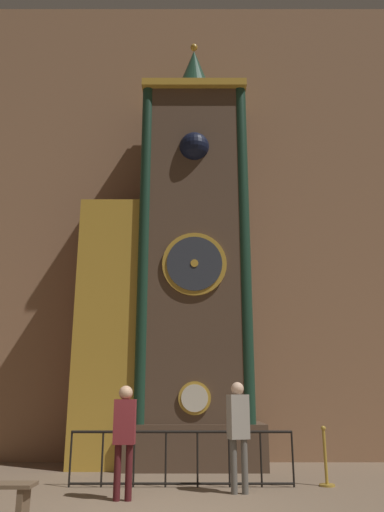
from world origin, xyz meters
TOP-DOWN VIEW (x-y plane):
  - cathedral_back_wall at (-0.09, 6.17)m, footprint 24.00×0.32m
  - clock_tower at (0.03, 4.99)m, footprint 4.37×1.82m
  - railing_fence at (0.24, 2.60)m, footprint 4.04×0.05m
  - visitor_near at (-0.65, 1.40)m, footprint 0.34×0.23m
  - visitor_far at (1.22, 1.96)m, footprint 0.39×0.32m
  - stanchion_post at (2.86, 2.70)m, footprint 0.28×0.28m

SIDE VIEW (x-z plane):
  - stanchion_post at x=2.86m, z-range -0.18..0.85m
  - railing_fence at x=0.24m, z-range 0.05..1.01m
  - visitor_near at x=-0.65m, z-range 0.18..1.91m
  - visitor_far at x=1.22m, z-range 0.19..1.99m
  - clock_tower at x=0.03m, z-range -1.09..10.11m
  - cathedral_back_wall at x=-0.09m, z-range -0.01..13.32m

